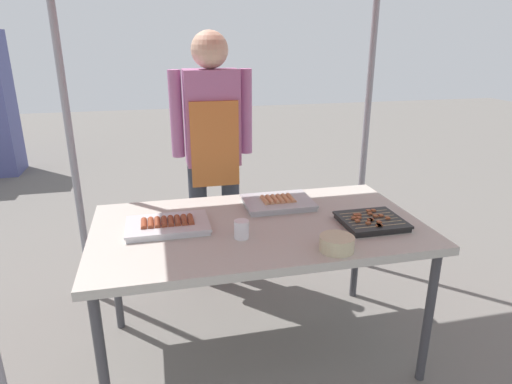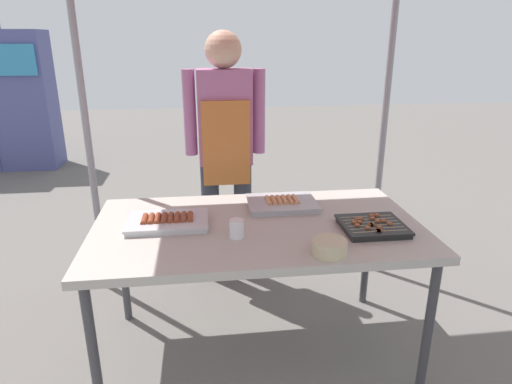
{
  "view_description": "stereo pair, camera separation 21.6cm",
  "coord_description": "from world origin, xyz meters",
  "px_view_note": "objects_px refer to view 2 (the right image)",
  "views": [
    {
      "loc": [
        -0.47,
        -1.94,
        1.61
      ],
      "look_at": [
        0.0,
        0.05,
        0.9
      ],
      "focal_mm": 30.98,
      "sensor_mm": 36.0,
      "label": 1
    },
    {
      "loc": [
        -0.25,
        -1.98,
        1.61
      ],
      "look_at": [
        0.0,
        0.05,
        0.9
      ],
      "focal_mm": 30.98,
      "sensor_mm": 36.0,
      "label": 2
    }
  ],
  "objects_px": {
    "vendor_woman": "(225,140)",
    "neighbor_stall_right": "(20,101)",
    "drink_cup_near_edge": "(237,229)",
    "tray_grilled_sausages": "(282,203)",
    "tray_meat_skewers": "(372,226)",
    "tray_pork_links": "(168,221)",
    "condiment_bowl": "(329,247)",
    "stall_table": "(257,234)"
  },
  "relations": [
    {
      "from": "vendor_woman",
      "to": "neighbor_stall_right",
      "type": "distance_m",
      "value": 4.0
    },
    {
      "from": "drink_cup_near_edge",
      "to": "vendor_woman",
      "type": "xyz_separation_m",
      "value": [
        0.01,
        0.97,
        0.2
      ]
    },
    {
      "from": "tray_grilled_sausages",
      "to": "tray_meat_skewers",
      "type": "xyz_separation_m",
      "value": [
        0.37,
        -0.36,
        -0.0
      ]
    },
    {
      "from": "neighbor_stall_right",
      "to": "drink_cup_near_edge",
      "type": "bearing_deg",
      "value": -59.86
    },
    {
      "from": "drink_cup_near_edge",
      "to": "neighbor_stall_right",
      "type": "bearing_deg",
      "value": 120.14
    },
    {
      "from": "tray_pork_links",
      "to": "condiment_bowl",
      "type": "bearing_deg",
      "value": -29.66
    },
    {
      "from": "tray_pork_links",
      "to": "condiment_bowl",
      "type": "relative_size",
      "value": 2.61
    },
    {
      "from": "condiment_bowl",
      "to": "drink_cup_near_edge",
      "type": "bearing_deg",
      "value": 150.05
    },
    {
      "from": "tray_grilled_sausages",
      "to": "neighbor_stall_right",
      "type": "xyz_separation_m",
      "value": [
        -2.69,
        3.79,
        0.09
      ]
    },
    {
      "from": "stall_table",
      "to": "vendor_woman",
      "type": "relative_size",
      "value": 0.96
    },
    {
      "from": "tray_grilled_sausages",
      "to": "drink_cup_near_edge",
      "type": "xyz_separation_m",
      "value": [
        -0.28,
        -0.36,
        0.02
      ]
    },
    {
      "from": "condiment_bowl",
      "to": "tray_pork_links",
      "type": "bearing_deg",
      "value": 150.34
    },
    {
      "from": "vendor_woman",
      "to": "neighbor_stall_right",
      "type": "height_order",
      "value": "neighbor_stall_right"
    },
    {
      "from": "stall_table",
      "to": "tray_pork_links",
      "type": "height_order",
      "value": "tray_pork_links"
    },
    {
      "from": "tray_meat_skewers",
      "to": "condiment_bowl",
      "type": "bearing_deg",
      "value": -141.45
    },
    {
      "from": "tray_grilled_sausages",
      "to": "condiment_bowl",
      "type": "xyz_separation_m",
      "value": [
        0.1,
        -0.58,
        0.01
      ]
    },
    {
      "from": "drink_cup_near_edge",
      "to": "vendor_woman",
      "type": "distance_m",
      "value": 0.99
    },
    {
      "from": "condiment_bowl",
      "to": "drink_cup_near_edge",
      "type": "relative_size",
      "value": 1.76
    },
    {
      "from": "tray_pork_links",
      "to": "vendor_woman",
      "type": "relative_size",
      "value": 0.24
    },
    {
      "from": "drink_cup_near_edge",
      "to": "neighbor_stall_right",
      "type": "height_order",
      "value": "neighbor_stall_right"
    },
    {
      "from": "tray_grilled_sausages",
      "to": "neighbor_stall_right",
      "type": "relative_size",
      "value": 0.21
    },
    {
      "from": "tray_grilled_sausages",
      "to": "tray_meat_skewers",
      "type": "distance_m",
      "value": 0.52
    },
    {
      "from": "drink_cup_near_edge",
      "to": "stall_table",
      "type": "bearing_deg",
      "value": 50.84
    },
    {
      "from": "tray_meat_skewers",
      "to": "tray_pork_links",
      "type": "distance_m",
      "value": 0.99
    },
    {
      "from": "neighbor_stall_right",
      "to": "tray_meat_skewers",
      "type": "bearing_deg",
      "value": -53.6
    },
    {
      "from": "tray_meat_skewers",
      "to": "vendor_woman",
      "type": "bearing_deg",
      "value": 123.39
    },
    {
      "from": "neighbor_stall_right",
      "to": "tray_pork_links",
      "type": "bearing_deg",
      "value": -62.27
    },
    {
      "from": "tray_meat_skewers",
      "to": "neighbor_stall_right",
      "type": "relative_size",
      "value": 0.17
    },
    {
      "from": "tray_pork_links",
      "to": "drink_cup_near_edge",
      "type": "xyz_separation_m",
      "value": [
        0.32,
        -0.18,
        0.02
      ]
    },
    {
      "from": "drink_cup_near_edge",
      "to": "tray_pork_links",
      "type": "bearing_deg",
      "value": 150.69
    },
    {
      "from": "stall_table",
      "to": "tray_grilled_sausages",
      "type": "xyz_separation_m",
      "value": [
        0.16,
        0.23,
        0.07
      ]
    },
    {
      "from": "tray_grilled_sausages",
      "to": "tray_pork_links",
      "type": "height_order",
      "value": "tray_pork_links"
    },
    {
      "from": "tray_grilled_sausages",
      "to": "tray_meat_skewers",
      "type": "height_order",
      "value": "tray_grilled_sausages"
    },
    {
      "from": "tray_pork_links",
      "to": "vendor_woman",
      "type": "distance_m",
      "value": 0.89
    },
    {
      "from": "stall_table",
      "to": "drink_cup_near_edge",
      "type": "relative_size",
      "value": 18.82
    },
    {
      "from": "condiment_bowl",
      "to": "tray_meat_skewers",
      "type": "bearing_deg",
      "value": 38.55
    },
    {
      "from": "stall_table",
      "to": "tray_grilled_sausages",
      "type": "distance_m",
      "value": 0.29
    },
    {
      "from": "stall_table",
      "to": "drink_cup_near_edge",
      "type": "distance_m",
      "value": 0.2
    },
    {
      "from": "condiment_bowl",
      "to": "vendor_woman",
      "type": "bearing_deg",
      "value": 107.03
    },
    {
      "from": "vendor_woman",
      "to": "tray_meat_skewers",
      "type": "bearing_deg",
      "value": 123.39
    },
    {
      "from": "drink_cup_near_edge",
      "to": "tray_grilled_sausages",
      "type": "bearing_deg",
      "value": 52.76
    },
    {
      "from": "vendor_woman",
      "to": "tray_grilled_sausages",
      "type": "bearing_deg",
      "value": 113.55
    }
  ]
}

